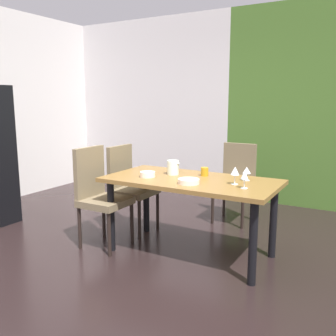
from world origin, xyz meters
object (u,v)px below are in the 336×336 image
(wine_glass_front, at_px, (247,171))
(pitcher_near_window, at_px, (173,167))
(wine_glass_west, at_px, (245,175))
(dining_table, at_px, (191,189))
(cup_right, at_px, (174,168))
(chair_left_far, at_px, (129,184))
(chair_left_near, at_px, (99,192))
(wine_glass_left, at_px, (235,171))
(serving_bowl_east, at_px, (189,181))
(cup_north, at_px, (205,172))
(serving_bowl_rear, at_px, (148,174))
(chair_head_far, at_px, (236,178))

(wine_glass_front, distance_m, pitcher_near_window, 0.74)
(wine_glass_front, height_order, wine_glass_west, wine_glass_west)
(dining_table, height_order, cup_right, cup_right)
(chair_left_far, distance_m, wine_glass_front, 1.44)
(wine_glass_west, bearing_deg, dining_table, 167.53)
(dining_table, distance_m, pitcher_near_window, 0.32)
(chair_left_near, bearing_deg, chair_left_far, 179.60)
(chair_left_far, bearing_deg, wine_glass_left, 78.58)
(wine_glass_front, distance_m, serving_bowl_east, 0.57)
(cup_north, bearing_deg, serving_bowl_rear, -144.85)
(wine_glass_left, relative_size, serving_bowl_east, 0.83)
(dining_table, height_order, wine_glass_west, wine_glass_west)
(dining_table, bearing_deg, serving_bowl_east, -69.15)
(wine_glass_west, relative_size, serving_bowl_east, 0.84)
(serving_bowl_rear, bearing_deg, dining_table, 18.10)
(dining_table, height_order, wine_glass_left, wine_glass_left)
(wine_glass_west, height_order, pitcher_near_window, wine_glass_west)
(chair_left_near, bearing_deg, wine_glass_front, 107.74)
(cup_right, bearing_deg, chair_head_far, 70.71)
(pitcher_near_window, bearing_deg, serving_bowl_rear, -124.17)
(cup_right, bearing_deg, wine_glass_front, -3.80)
(dining_table, height_order, chair_head_far, chair_head_far)
(chair_left_far, relative_size, serving_bowl_east, 5.06)
(wine_glass_left, bearing_deg, wine_glass_front, 79.05)
(serving_bowl_east, distance_m, cup_north, 0.39)
(chair_left_near, bearing_deg, wine_glass_left, 100.06)
(cup_right, bearing_deg, cup_north, -7.87)
(chair_left_far, xyz_separation_m, pitcher_near_window, (0.67, -0.16, 0.27))
(chair_left_near, bearing_deg, chair_head_far, 147.46)
(dining_table, xyz_separation_m, cup_right, (-0.32, 0.24, 0.14))
(serving_bowl_rear, xyz_separation_m, pitcher_near_window, (0.16, 0.23, 0.05))
(pitcher_near_window, bearing_deg, wine_glass_west, -15.33)
(wine_glass_west, height_order, wine_glass_left, wine_glass_west)
(pitcher_near_window, bearing_deg, dining_table, -21.56)
(serving_bowl_rear, bearing_deg, wine_glass_west, 0.43)
(chair_left_near, height_order, serving_bowl_east, chair_left_near)
(dining_table, relative_size, cup_right, 21.17)
(dining_table, xyz_separation_m, wine_glass_left, (0.44, -0.02, 0.22))
(chair_left_near, relative_size, pitcher_near_window, 7.02)
(wine_glass_left, xyz_separation_m, serving_bowl_rear, (-0.85, -0.12, -0.09))
(chair_left_near, xyz_separation_m, cup_north, (0.98, 0.45, 0.23))
(dining_table, distance_m, chair_left_near, 0.96)
(chair_left_near, distance_m, wine_glass_left, 1.42)
(dining_table, bearing_deg, cup_north, 73.94)
(pitcher_near_window, bearing_deg, wine_glass_left, -9.42)
(cup_north, bearing_deg, chair_left_near, -155.23)
(wine_glass_west, distance_m, cup_right, 0.97)
(wine_glass_west, bearing_deg, chair_left_far, 165.50)
(wine_glass_front, height_order, serving_bowl_rear, wine_glass_front)
(wine_glass_left, height_order, serving_bowl_east, wine_glass_left)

